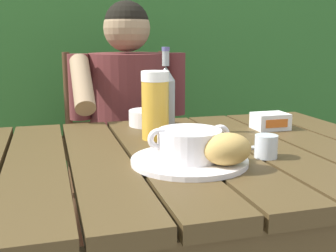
# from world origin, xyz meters

# --- Properties ---
(dining_table) EXTENTS (1.35, 0.86, 0.76)m
(dining_table) POSITION_xyz_m (0.00, 0.00, 0.67)
(dining_table) COLOR #47351C
(dining_table) RESTS_ON ground_plane
(hedge_backdrop) EXTENTS (3.35, 0.84, 2.25)m
(hedge_backdrop) POSITION_xyz_m (0.18, 1.61, 1.08)
(hedge_backdrop) COLOR #2C5E25
(hedge_backdrop) RESTS_ON ground_plane
(chair_near_diner) EXTENTS (0.50, 0.46, 0.99)m
(chair_near_diner) POSITION_xyz_m (0.06, 0.87, 0.48)
(chair_near_diner) COLOR #462C1A
(chair_near_diner) RESTS_ON ground_plane
(person_eating) EXTENTS (0.48, 0.47, 1.20)m
(person_eating) POSITION_xyz_m (0.05, 0.67, 0.71)
(person_eating) COLOR #5B2625
(person_eating) RESTS_ON ground_plane
(serving_plate) EXTENTS (0.27, 0.27, 0.01)m
(serving_plate) POSITION_xyz_m (0.05, -0.11, 0.77)
(serving_plate) COLOR white
(serving_plate) RESTS_ON dining_table
(soup_bowl) EXTENTS (0.20, 0.15, 0.08)m
(soup_bowl) POSITION_xyz_m (0.05, -0.11, 0.81)
(soup_bowl) COLOR white
(soup_bowl) RESTS_ON serving_plate
(bread_roll) EXTENTS (0.11, 0.08, 0.07)m
(bread_roll) POSITION_xyz_m (0.11, -0.19, 0.81)
(bread_roll) COLOR tan
(bread_roll) RESTS_ON serving_plate
(beer_glass) EXTENTS (0.08, 0.08, 0.20)m
(beer_glass) POSITION_xyz_m (0.03, 0.14, 0.86)
(beer_glass) COLOR gold
(beer_glass) RESTS_ON dining_table
(beer_bottle) EXTENTS (0.06, 0.06, 0.26)m
(beer_bottle) POSITION_xyz_m (0.08, 0.21, 0.87)
(beer_bottle) COLOR gray
(beer_bottle) RESTS_ON dining_table
(water_glass_small) EXTENTS (0.06, 0.06, 0.06)m
(water_glass_small) POSITION_xyz_m (0.24, -0.12, 0.79)
(water_glass_small) COLOR silver
(water_glass_small) RESTS_ON dining_table
(butter_tub) EXTENTS (0.11, 0.08, 0.05)m
(butter_tub) POSITION_xyz_m (0.42, 0.17, 0.79)
(butter_tub) COLOR white
(butter_tub) RESTS_ON dining_table
(table_knife) EXTENTS (0.17, 0.05, 0.01)m
(table_knife) POSITION_xyz_m (0.17, -0.05, 0.77)
(table_knife) COLOR silver
(table_knife) RESTS_ON dining_table
(diner_bowl) EXTENTS (0.13, 0.13, 0.05)m
(diner_bowl) POSITION_xyz_m (0.06, 0.33, 0.79)
(diner_bowl) COLOR white
(diner_bowl) RESTS_ON dining_table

